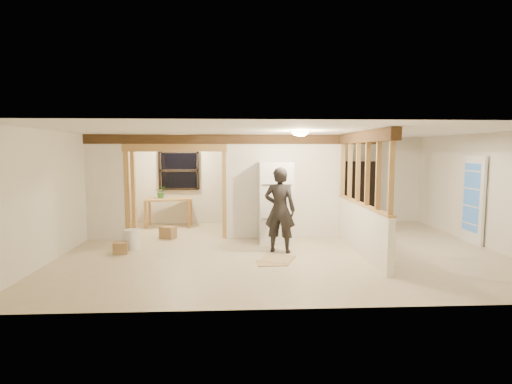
{
  "coord_description": "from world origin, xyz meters",
  "views": [
    {
      "loc": [
        -0.96,
        -8.35,
        2.09
      ],
      "look_at": [
        -0.52,
        0.4,
        1.2
      ],
      "focal_mm": 28.0,
      "sensor_mm": 36.0,
      "label": 1
    }
  ],
  "objects": [
    {
      "name": "header_beam_right",
      "position": [
        1.6,
        -0.4,
        2.38
      ],
      "size": [
        0.18,
        3.3,
        0.22
      ],
      "primitive_type": "cube",
      "color": "#4C311A",
      "rests_on": "ceiling"
    },
    {
      "name": "pony_wall",
      "position": [
        1.6,
        -0.4,
        0.5
      ],
      "size": [
        0.12,
        3.2,
        1.0
      ],
      "primitive_type": "cube",
      "color": "white",
      "rests_on": "floor"
    },
    {
      "name": "floor_panel_near",
      "position": [
        -0.17,
        -0.8,
        0.01
      ],
      "size": [
        0.79,
        0.79,
        0.02
      ],
      "primitive_type": "cube",
      "rotation": [
        0.0,
        0.0,
        -0.37
      ],
      "color": "tan",
      "rests_on": "floor"
    },
    {
      "name": "box_front",
      "position": [
        -3.35,
        -0.18,
        0.12
      ],
      "size": [
        0.33,
        0.29,
        0.23
      ],
      "primitive_type": "cube",
      "rotation": [
        0.0,
        0.0,
        0.21
      ],
      "color": "olive",
      "rests_on": "floor"
    },
    {
      "name": "woman",
      "position": [
        -0.06,
        -0.22,
        0.89
      ],
      "size": [
        0.75,
        0.6,
        1.78
      ],
      "primitive_type": "imported",
      "rotation": [
        0.0,
        0.0,
        2.85
      ],
      "color": "black",
      "rests_on": "floor"
    },
    {
      "name": "partition_left_stub",
      "position": [
        -4.05,
        1.2,
        1.25
      ],
      "size": [
        0.9,
        0.12,
        2.5
      ],
      "primitive_type": "cube",
      "color": "white",
      "rests_on": "floor"
    },
    {
      "name": "stud_partition",
      "position": [
        1.6,
        -0.4,
        1.66
      ],
      "size": [
        0.14,
        3.2,
        1.32
      ],
      "primitive_type": "cube",
      "color": "tan",
      "rests_on": "pony_wall"
    },
    {
      "name": "doorway_frame",
      "position": [
        -2.4,
        1.2,
        1.1
      ],
      "size": [
        2.46,
        0.14,
        2.2
      ],
      "primitive_type": "cube",
      "color": "tan",
      "rests_on": "floor"
    },
    {
      "name": "ceiling",
      "position": [
        0.0,
        0.0,
        2.5
      ],
      "size": [
        9.0,
        6.5,
        0.01
      ],
      "primitive_type": "cube",
      "color": "white"
    },
    {
      "name": "header_beam_back",
      "position": [
        -1.0,
        1.2,
        2.38
      ],
      "size": [
        7.0,
        0.18,
        0.22
      ],
      "primitive_type": "cube",
      "color": "#4C311A",
      "rests_on": "ceiling"
    },
    {
      "name": "wall_front",
      "position": [
        0.0,
        -3.25,
        1.25
      ],
      "size": [
        9.0,
        0.01,
        2.5
      ],
      "primitive_type": "cube",
      "color": "silver",
      "rests_on": "floor"
    },
    {
      "name": "ceiling_dome_main",
      "position": [
        0.3,
        -0.5,
        2.48
      ],
      "size": [
        0.36,
        0.36,
        0.16
      ],
      "primitive_type": "ellipsoid",
      "color": "#FFEABF",
      "rests_on": "ceiling"
    },
    {
      "name": "wall_right",
      "position": [
        4.5,
        0.0,
        1.25
      ],
      "size": [
        0.01,
        6.5,
        2.5
      ],
      "primitive_type": "cube",
      "color": "silver",
      "rests_on": "floor"
    },
    {
      "name": "floor_panel_far",
      "position": [
        -0.3,
        -1.05,
        0.01
      ],
      "size": [
        0.58,
        0.47,
        0.02
      ],
      "primitive_type": "cube",
      "rotation": [
        0.0,
        0.0,
        0.04
      ],
      "color": "tan",
      "rests_on": "floor"
    },
    {
      "name": "bookshelf",
      "position": [
        2.69,
        3.03,
        0.9
      ],
      "size": [
        0.9,
        0.3,
        1.81
      ],
      "primitive_type": "cube",
      "color": "black",
      "rests_on": "floor"
    },
    {
      "name": "french_door",
      "position": [
        4.42,
        0.4,
        1.0
      ],
      "size": [
        0.12,
        0.86,
        2.0
      ],
      "primitive_type": "cube",
      "color": "white",
      "rests_on": "floor"
    },
    {
      "name": "refrigerator",
      "position": [
        -0.06,
        0.77,
        0.93
      ],
      "size": [
        0.76,
        0.74,
        1.86
      ],
      "primitive_type": "cube",
      "color": "white",
      "rests_on": "floor"
    },
    {
      "name": "floor",
      "position": [
        0.0,
        0.0,
        -0.01
      ],
      "size": [
        9.0,
        6.5,
        0.01
      ],
      "primitive_type": "cube",
      "color": "#C6B493",
      "rests_on": "ground"
    },
    {
      "name": "box_util_a",
      "position": [
        -2.62,
        1.25,
        0.14
      ],
      "size": [
        0.42,
        0.39,
        0.28
      ],
      "primitive_type": "cube",
      "rotation": [
        0.0,
        0.0,
        -0.41
      ],
      "color": "olive",
      "rests_on": "floor"
    },
    {
      "name": "box_util_b",
      "position": [
        -3.75,
        2.08,
        0.13
      ],
      "size": [
        0.35,
        0.35,
        0.25
      ],
      "primitive_type": "cube",
      "rotation": [
        0.0,
        0.0,
        -0.39
      ],
      "color": "olive",
      "rests_on": "floor"
    },
    {
      "name": "work_table",
      "position": [
        -2.85,
        2.76,
        0.4
      ],
      "size": [
        1.37,
        0.89,
        0.8
      ],
      "primitive_type": "cube",
      "rotation": [
        0.0,
        0.0,
        0.21
      ],
      "color": "tan",
      "rests_on": "floor"
    },
    {
      "name": "window_back",
      "position": [
        -2.6,
        3.17,
        1.55
      ],
      "size": [
        1.12,
        0.1,
        1.1
      ],
      "primitive_type": "cube",
      "color": "black",
      "rests_on": "wall_back"
    },
    {
      "name": "shop_vac",
      "position": [
        -4.2,
        2.73,
        0.28
      ],
      "size": [
        0.49,
        0.49,
        0.55
      ],
      "primitive_type": "cylinder",
      "rotation": [
        0.0,
        0.0,
        -0.17
      ],
      "color": "#A91A0A",
      "rests_on": "floor"
    },
    {
      "name": "bucket",
      "position": [
        -3.22,
        0.2,
        0.21
      ],
      "size": [
        0.36,
        0.36,
        0.42
      ],
      "primitive_type": "cylinder",
      "rotation": [
        0.0,
        0.0,
        0.08
      ],
      "color": "white",
      "rests_on": "floor"
    },
    {
      "name": "potted_plant",
      "position": [
        -3.04,
        2.76,
        0.97
      ],
      "size": [
        0.31,
        0.27,
        0.34
      ],
      "primitive_type": "imported",
      "rotation": [
        0.0,
        0.0,
        -0.01
      ],
      "color": "#235120",
      "rests_on": "work_table"
    },
    {
      "name": "ceiling_dome_util",
      "position": [
        -2.5,
        2.3,
        2.48
      ],
      "size": [
        0.32,
        0.32,
        0.14
      ],
      "primitive_type": "ellipsoid",
      "color": "#FFEABF",
      "rests_on": "ceiling"
    },
    {
      "name": "hanging_bulb",
      "position": [
        -2.0,
        1.6,
        2.18
      ],
      "size": [
        0.07,
        0.07,
        0.07
      ],
      "primitive_type": "ellipsoid",
      "color": "#FFD88C",
      "rests_on": "ceiling"
    },
    {
      "name": "wall_back",
      "position": [
        0.0,
        3.25,
        1.25
      ],
      "size": [
        9.0,
        0.01,
        2.5
      ],
      "primitive_type": "cube",
      "color": "silver",
      "rests_on": "floor"
    },
    {
      "name": "wall_left",
      "position": [
        -4.5,
        0.0,
        1.25
      ],
      "size": [
        0.01,
        6.5,
        2.5
      ],
      "primitive_type": "cube",
      "color": "silver",
      "rests_on": "floor"
    },
    {
      "name": "partition_center",
      "position": [
        0.2,
        1.2,
        1.25
      ],
      "size": [
        2.8,
        0.12,
        2.5
      ],
      "primitive_type": "cube",
      "color": "white",
      "rests_on": "floor"
    }
  ]
}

